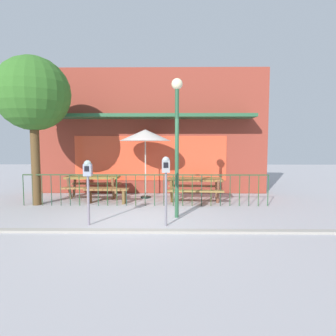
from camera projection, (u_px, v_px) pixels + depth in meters
ground at (139, 221)px, 6.98m from camera, size 40.00×40.00×0.00m
pub_storefront at (151, 131)px, 10.97m from camera, size 8.90×1.44×4.75m
patio_fence_front at (145, 184)px, 8.64m from camera, size 7.50×0.04×0.97m
picnic_table_left at (93, 181)px, 9.89m from camera, size 1.84×1.42×0.79m
picnic_table_right at (194, 183)px, 9.29m from camera, size 1.90×1.50×0.79m
patio_umbrella at (145, 136)px, 9.82m from camera, size 1.79×1.79×2.39m
patio_bench at (107, 192)px, 9.03m from camera, size 1.41×0.38×0.48m
parking_meter_near at (88, 175)px, 6.51m from camera, size 0.18×0.17×1.51m
parking_meter_far at (166, 173)px, 6.44m from camera, size 0.18×0.17×1.60m
street_tree at (33, 95)px, 8.56m from camera, size 2.21×2.21×4.51m
street_lamp at (177, 126)px, 7.11m from camera, size 0.28×0.28×3.50m
curb_edge at (134, 232)px, 6.04m from camera, size 12.46×0.20×0.11m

